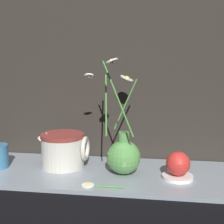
% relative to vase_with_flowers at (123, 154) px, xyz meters
% --- Properties ---
extents(ground_plane, '(6.00, 6.00, 0.00)m').
position_rel_vase_with_flowers_xyz_m(ground_plane, '(-0.05, 0.01, -0.07)').
color(ground_plane, black).
extents(shelf, '(0.87, 0.31, 0.01)m').
position_rel_vase_with_flowers_xyz_m(shelf, '(-0.05, 0.01, -0.07)').
color(shelf, gray).
rests_on(shelf, ground_plane).
extents(backdrop_wall, '(1.37, 0.02, 1.10)m').
position_rel_vase_with_flowers_xyz_m(backdrop_wall, '(-0.05, 0.17, 0.48)').
color(backdrop_wall, '#2D2823').
rests_on(backdrop_wall, ground_plane).
extents(vase_with_flowers, '(0.17, 0.21, 0.36)m').
position_rel_vase_with_flowers_xyz_m(vase_with_flowers, '(0.00, 0.00, 0.00)').
color(vase_with_flowers, '#59994C').
rests_on(vase_with_flowers, shelf).
extents(ceramic_pitcher, '(0.17, 0.14, 0.12)m').
position_rel_vase_with_flowers_xyz_m(ceramic_pitcher, '(-0.20, 0.04, -0.00)').
color(ceramic_pitcher, beige).
rests_on(ceramic_pitcher, shelf).
extents(saucer_plate, '(0.09, 0.09, 0.01)m').
position_rel_vase_with_flowers_xyz_m(saucer_plate, '(0.17, -0.02, -0.06)').
color(saucer_plate, white).
rests_on(saucer_plate, shelf).
extents(orange_fruit, '(0.07, 0.07, 0.08)m').
position_rel_vase_with_flowers_xyz_m(orange_fruit, '(0.17, -0.02, -0.02)').
color(orange_fruit, red).
rests_on(orange_fruit, saucer_plate).
extents(loose_daisy, '(0.12, 0.04, 0.01)m').
position_rel_vase_with_flowers_xyz_m(loose_daisy, '(-0.07, -0.11, -0.06)').
color(loose_daisy, '#4C8E3D').
rests_on(loose_daisy, shelf).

